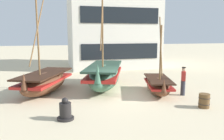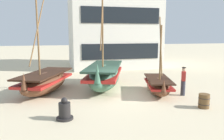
{
  "view_description": "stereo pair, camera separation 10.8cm",
  "coord_description": "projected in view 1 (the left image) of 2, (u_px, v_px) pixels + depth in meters",
  "views": [
    {
      "loc": [
        -3.45,
        -12.17,
        3.6
      ],
      "look_at": [
        0.0,
        1.0,
        1.4
      ],
      "focal_mm": 36.19,
      "sensor_mm": 36.0,
      "label": 1
    },
    {
      "loc": [
        -3.34,
        -12.19,
        3.6
      ],
      "look_at": [
        0.0,
        1.0,
        1.4
      ],
      "focal_mm": 36.19,
      "sensor_mm": 36.0,
      "label": 2
    }
  ],
  "objects": [
    {
      "name": "ground_plane",
      "position": [
        116.0,
        97.0,
        13.06
      ],
      "size": [
        120.0,
        120.0,
        0.0
      ],
      "primitive_type": "plane",
      "color": "beige"
    },
    {
      "name": "fishing_boat_near_left",
      "position": [
        158.0,
        85.0,
        13.6
      ],
      "size": [
        2.17,
        3.66,
        4.57
      ],
      "color": "brown",
      "rests_on": "ground"
    },
    {
      "name": "fishing_boat_centre_large",
      "position": [
        104.0,
        75.0,
        14.95
      ],
      "size": [
        3.76,
        5.98,
        7.82
      ],
      "color": "#427056",
      "rests_on": "ground"
    },
    {
      "name": "fishing_boat_far_right",
      "position": [
        45.0,
        82.0,
        13.82
      ],
      "size": [
        3.62,
        5.11,
        6.08
      ],
      "color": "brown",
      "rests_on": "ground"
    },
    {
      "name": "fisherman_by_hull",
      "position": [
        183.0,
        81.0,
        13.22
      ],
      "size": [
        0.36,
        0.42,
        1.68
      ],
      "color": "#33333D",
      "rests_on": "ground"
    },
    {
      "name": "capstan_winch",
      "position": [
        65.0,
        111.0,
        9.51
      ],
      "size": [
        0.72,
        0.72,
        0.96
      ],
      "color": "black",
      "rests_on": "ground"
    },
    {
      "name": "wooden_barrel",
      "position": [
        204.0,
        101.0,
        11.05
      ],
      "size": [
        0.56,
        0.56,
        0.7
      ],
      "color": "brown",
      "rests_on": "ground"
    },
    {
      "name": "harbor_building_main",
      "position": [
        112.0,
        18.0,
        24.64
      ],
      "size": [
        9.54,
        7.15,
        10.59
      ],
      "color": "silver",
      "rests_on": "ground"
    }
  ]
}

